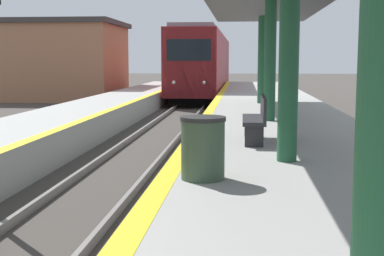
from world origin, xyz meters
name	(u,v)px	position (x,y,z in m)	size (l,w,h in m)	color
train	(205,64)	(0.00, 37.53, 2.24)	(2.80, 23.76, 4.40)	black
trash_bin	(203,148)	(2.16, 6.09, 1.28)	(0.63, 0.63, 0.86)	#384C38
bench	(257,117)	(2.99, 9.57, 1.34)	(0.44, 1.68, 0.92)	#28282D
station_building	(50,60)	(-9.61, 32.30, 2.48)	(9.25, 7.09, 4.92)	#9E6B4C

